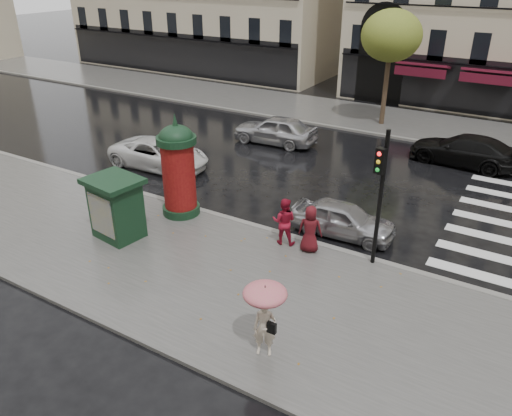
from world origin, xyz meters
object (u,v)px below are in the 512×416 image
Objects in this scene: car_silver at (343,219)px; man_burgundy at (310,229)px; morris_column at (178,167)px; woman_umbrella at (265,309)px; car_white at (159,154)px; traffic_light at (380,187)px; car_far_silver at (275,130)px; woman_red at (284,221)px; newsstand at (116,207)px; car_black at (464,150)px.

man_burgundy is at bearing 162.19° from car_silver.
woman_umbrella is at bearing -37.17° from morris_column.
car_silver is (6.00, 1.80, -1.39)m from morris_column.
morris_column is 0.81× the size of car_white.
car_silver is (-0.69, 6.88, -0.85)m from woman_umbrella.
traffic_light reaches higher than woman_umbrella.
woman_umbrella is at bearing 23.91° from car_far_silver.
woman_umbrella is 1.22× the size of woman_red.
car_white is 1.08× the size of car_far_silver.
car_far_silver is (-6.99, 7.58, 0.14)m from car_silver.
car_silver is at bearing 16.69° from morris_column.
car_black is (9.15, 13.95, -0.53)m from newsstand.
man_burgundy is at bearing -112.81° from car_white.
car_silver is 0.83× the size of car_far_silver.
woman_red is 0.34× the size of car_black.
newsstand is (-0.76, -2.58, -0.77)m from morris_column.
man_burgundy is at bearing -171.42° from traffic_light.
newsstand reaches higher than woman_red.
newsstand is at bearing 161.47° from woman_umbrella.
woman_umbrella is 0.41× the size of car_black.
traffic_light is (2.09, 0.32, 1.91)m from man_burgundy.
morris_column reaches higher than car_far_silver.
car_black reaches higher than car_silver.
traffic_light is 12.30m from car_white.
car_far_silver is (-9.38, -1.99, 0.04)m from car_black.
car_black is at bearing 97.91° from car_far_silver.
newsstand reaches higher than car_far_silver.
woman_umbrella reaches higher than car_black.
woman_red is (-2.16, 5.08, -0.52)m from woman_umbrella.
car_white reaches higher than car_silver.
woman_red is at bearing 113.05° from woman_umbrella.
traffic_light is (3.08, 0.32, 1.89)m from woman_red.
traffic_light reaches higher than woman_red.
car_far_silver is (-6.52, 9.38, -0.17)m from man_burgundy.
man_burgundy is 0.36× the size of car_far_silver.
morris_column reaches higher than woman_red.
traffic_light reaches higher than man_burgundy.
newsstand is (-8.38, -2.89, -1.60)m from traffic_light.
man_burgundy is 5.63m from morris_column.
man_burgundy reaches higher than car_white.
traffic_light is at bearing 0.12° from car_black.
newsstand is (-6.29, -2.58, 0.32)m from man_burgundy.
woman_red is 1.03× the size of man_burgundy.
woman_red is at bearing 137.82° from car_silver.
car_white is 0.97× the size of car_black.
car_white is at bearing -38.11° from woman_red.
woman_red reaches higher than man_burgundy.
man_burgundy is 0.41× the size of morris_column.
car_far_silver is (-7.68, 14.46, -0.72)m from woman_umbrella.
woman_umbrella is at bearing -1.75° from car_black.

